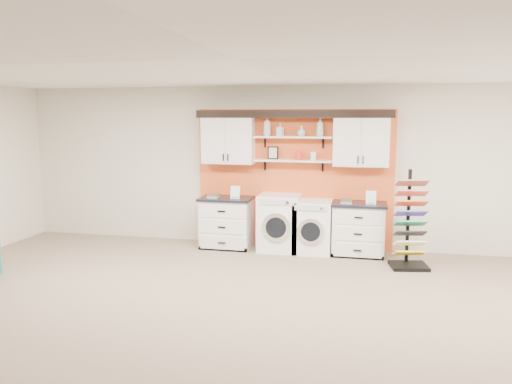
% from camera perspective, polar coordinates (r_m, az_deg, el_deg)
% --- Properties ---
extents(floor, '(10.00, 10.00, 0.00)m').
position_cam_1_polar(floor, '(5.26, -2.11, -16.98)').
color(floor, '#826C57').
rests_on(floor, ground).
extents(ceiling, '(10.00, 10.00, 0.00)m').
position_cam_1_polar(ceiling, '(4.77, -2.31, 14.95)').
color(ceiling, white).
rests_on(ceiling, wall_back).
extents(wall_back, '(10.00, 0.00, 10.00)m').
position_cam_1_polar(wall_back, '(8.72, 4.39, 2.85)').
color(wall_back, beige).
rests_on(wall_back, floor).
extents(accent_panel, '(3.40, 0.07, 2.40)m').
position_cam_1_polar(accent_panel, '(8.71, 4.34, 1.52)').
color(accent_panel, '#E55927').
rests_on(accent_panel, wall_back).
extents(upper_cabinet_left, '(0.90, 0.35, 0.84)m').
position_cam_1_polar(upper_cabinet_left, '(8.71, -3.18, 6.02)').
color(upper_cabinet_left, white).
rests_on(upper_cabinet_left, wall_back).
extents(upper_cabinet_right, '(0.90, 0.35, 0.84)m').
position_cam_1_polar(upper_cabinet_right, '(8.40, 11.93, 5.76)').
color(upper_cabinet_right, white).
rests_on(upper_cabinet_right, wall_back).
extents(shelf_lower, '(1.32, 0.28, 0.03)m').
position_cam_1_polar(shelf_lower, '(8.51, 4.21, 3.59)').
color(shelf_lower, white).
rests_on(shelf_lower, wall_back).
extents(shelf_upper, '(1.32, 0.28, 0.03)m').
position_cam_1_polar(shelf_upper, '(8.48, 4.24, 6.28)').
color(shelf_upper, white).
rests_on(shelf_upper, wall_back).
extents(crown_molding, '(3.30, 0.41, 0.13)m').
position_cam_1_polar(crown_molding, '(8.49, 4.29, 8.97)').
color(crown_molding, black).
rests_on(crown_molding, wall_back).
extents(picture_frame, '(0.18, 0.02, 0.22)m').
position_cam_1_polar(picture_frame, '(8.60, 1.95, 4.50)').
color(picture_frame, black).
rests_on(picture_frame, shelf_lower).
extents(canister_red, '(0.11, 0.11, 0.16)m').
position_cam_1_polar(canister_red, '(8.49, 4.89, 4.21)').
color(canister_red, red).
rests_on(canister_red, shelf_lower).
extents(canister_cream, '(0.10, 0.10, 0.14)m').
position_cam_1_polar(canister_cream, '(8.46, 6.57, 4.11)').
color(canister_cream, silver).
rests_on(canister_cream, shelf_lower).
extents(base_cabinet_left, '(0.90, 0.66, 0.88)m').
position_cam_1_polar(base_cabinet_left, '(8.75, -3.37, -3.47)').
color(base_cabinet_left, white).
rests_on(base_cabinet_left, floor).
extents(base_cabinet_right, '(0.89, 0.66, 0.87)m').
position_cam_1_polar(base_cabinet_right, '(8.44, 11.62, -4.13)').
color(base_cabinet_right, white).
rests_on(base_cabinet_right, floor).
extents(washer, '(0.69, 0.71, 0.96)m').
position_cam_1_polar(washer, '(8.54, 2.69, -3.50)').
color(washer, white).
rests_on(washer, floor).
extents(dryer, '(0.63, 0.71, 0.88)m').
position_cam_1_polar(dryer, '(8.47, 6.50, -3.93)').
color(dryer, white).
rests_on(dryer, floor).
extents(sample_rack, '(0.61, 0.53, 1.49)m').
position_cam_1_polar(sample_rack, '(7.90, 17.15, -4.81)').
color(sample_rack, black).
rests_on(sample_rack, floor).
extents(soap_bottle_a, '(0.18, 0.18, 0.33)m').
position_cam_1_polar(soap_bottle_a, '(8.55, 1.29, 7.54)').
color(soap_bottle_a, silver).
rests_on(soap_bottle_a, shelf_upper).
extents(soap_bottle_b, '(0.12, 0.12, 0.22)m').
position_cam_1_polar(soap_bottle_b, '(8.51, 2.77, 7.14)').
color(soap_bottle_b, silver).
rests_on(soap_bottle_b, shelf_upper).
extents(soap_bottle_c, '(0.19, 0.19, 0.17)m').
position_cam_1_polar(soap_bottle_c, '(8.46, 5.21, 6.96)').
color(soap_bottle_c, silver).
rests_on(soap_bottle_c, shelf_upper).
extents(soap_bottle_d, '(0.17, 0.17, 0.31)m').
position_cam_1_polar(soap_bottle_d, '(8.43, 7.33, 7.38)').
color(soap_bottle_d, silver).
rests_on(soap_bottle_d, shelf_upper).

